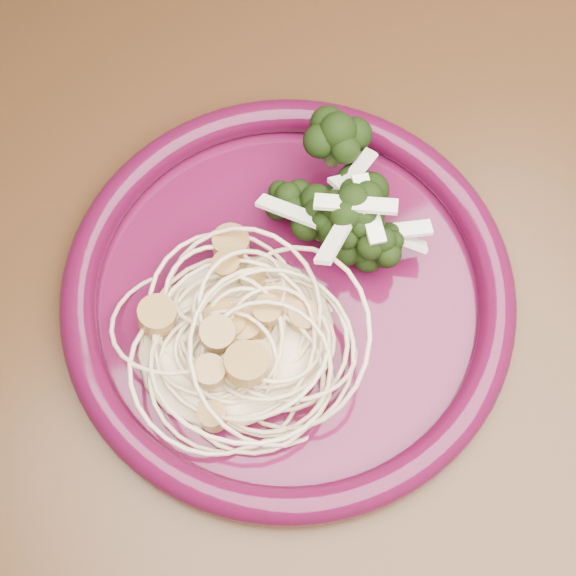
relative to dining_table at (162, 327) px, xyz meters
The scene contains 6 objects.
dining_table is the anchor object (origin of this frame).
dinner_plate 0.15m from the dining_table, 38.10° to the right, with size 0.38×0.38×0.03m.
spaghetti_pile 0.15m from the dining_table, 65.23° to the right, with size 0.14×0.12×0.03m, color beige.
scallop_cluster 0.18m from the dining_table, 65.23° to the right, with size 0.13×0.13×0.04m, color #AF8242, non-canonical shape.
broccoli_pile 0.20m from the dining_table, 19.66° to the right, with size 0.09×0.15×0.05m, color black.
onion_garnish 0.22m from the dining_table, 19.66° to the right, with size 0.06×0.09×0.06m, color #EBE6C8, non-canonical shape.
Camera 1 is at (-0.02, -0.25, 1.27)m, focal length 50.00 mm.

